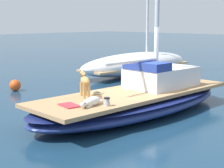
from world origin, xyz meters
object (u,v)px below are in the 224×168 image
(dog_white, at_px, (91,102))
(deck_winch, at_px, (107,102))
(sailboat_main, at_px, (136,102))
(coiled_rope, at_px, (97,93))
(deck_towel, at_px, (69,105))
(mooring_buoy, at_px, (15,85))
(dog_tan, at_px, (85,81))
(moored_boat_port_side, at_px, (137,63))

(dog_white, height_order, deck_winch, dog_white)
(sailboat_main, relative_size, coiled_rope, 22.62)
(deck_towel, bearing_deg, mooring_buoy, 161.52)
(coiled_rope, bearing_deg, dog_tan, -84.16)
(mooring_buoy, bearing_deg, dog_tan, -9.95)
(deck_winch, bearing_deg, deck_towel, -135.42)
(dog_white, xyz_separation_m, deck_winch, (0.27, 0.26, -0.01))
(deck_winch, bearing_deg, mooring_buoy, 168.81)
(coiled_rope, relative_size, deck_towel, 0.58)
(deck_towel, bearing_deg, coiled_rope, 111.63)
(dog_tan, relative_size, coiled_rope, 2.64)
(deck_winch, height_order, moored_boat_port_side, moored_boat_port_side)
(dog_white, height_order, mooring_buoy, dog_white)
(dog_tan, bearing_deg, mooring_buoy, 170.05)
(deck_towel, distance_m, mooring_buoy, 5.94)
(dog_white, distance_m, mooring_buoy, 6.20)
(mooring_buoy, bearing_deg, dog_white, -14.05)
(dog_tan, distance_m, deck_winch, 1.29)
(deck_winch, bearing_deg, sailboat_main, 109.26)
(dog_tan, xyz_separation_m, moored_boat_port_side, (-4.33, 7.37, -0.50))
(sailboat_main, bearing_deg, coiled_rope, -121.81)
(moored_boat_port_side, bearing_deg, mooring_buoy, -96.54)
(sailboat_main, height_order, coiled_rope, coiled_rope)
(mooring_buoy, bearing_deg, coiled_rope, -4.13)
(mooring_buoy, bearing_deg, deck_towel, -18.48)
(moored_boat_port_side, height_order, mooring_buoy, moored_boat_port_side)
(dog_white, bearing_deg, deck_winch, 43.60)
(dog_tan, bearing_deg, coiled_rope, 95.84)
(dog_white, bearing_deg, dog_tan, 146.49)
(deck_winch, height_order, coiled_rope, deck_winch)
(deck_towel, distance_m, moored_boat_port_side, 9.68)
(sailboat_main, bearing_deg, deck_winch, -70.74)
(deck_towel, bearing_deg, deck_winch, 44.58)
(sailboat_main, xyz_separation_m, dog_white, (0.37, -2.11, 0.43))
(dog_tan, xyz_separation_m, deck_towel, (0.55, -0.99, -0.41))
(coiled_rope, bearing_deg, dog_white, -49.38)
(dog_tan, distance_m, mooring_buoy, 5.22)
(deck_winch, distance_m, deck_towel, 0.91)
(deck_winch, bearing_deg, dog_white, -136.40)
(coiled_rope, relative_size, mooring_buoy, 0.74)
(sailboat_main, relative_size, moored_boat_port_side, 1.01)
(sailboat_main, distance_m, deck_towel, 2.51)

